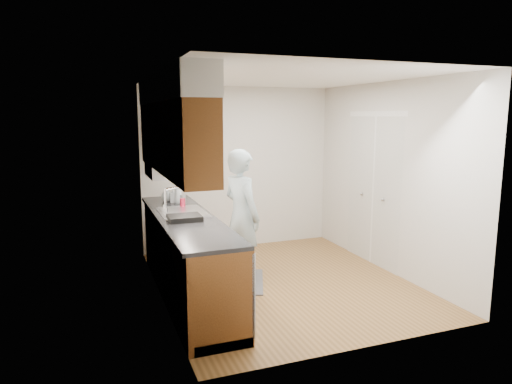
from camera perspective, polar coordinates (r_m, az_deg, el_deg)
floor at (r=5.83m, az=3.41°, el=-11.19°), size 3.50×3.50×0.00m
ceiling at (r=5.47m, az=3.67°, el=14.13°), size 3.50×3.50×0.00m
wall_left at (r=5.09m, az=-12.07°, el=0.18°), size 0.02×3.50×2.50m
wall_right at (r=6.27m, az=16.17°, el=1.72°), size 0.02×3.50×2.50m
wall_back at (r=7.13m, az=-2.20°, el=2.99°), size 3.00×0.02×2.50m
counter at (r=5.31m, az=-8.55°, el=-7.76°), size 0.64×2.80×1.30m
upper_cabinets at (r=5.10m, az=-10.53°, el=8.13°), size 0.47×2.80×1.21m
closet_door at (r=6.53m, az=14.44°, el=0.11°), size 0.02×1.22×2.05m
floor_mat at (r=5.82m, az=-1.76°, el=-11.13°), size 0.80×1.01×0.02m
person at (r=5.55m, az=-1.81°, el=-1.97°), size 0.61×0.76×1.87m
soap_bottle_a at (r=5.98m, az=-9.71°, el=-0.12°), size 0.12×0.12×0.26m
soap_bottle_b at (r=6.05m, az=-10.33°, el=-0.38°), size 0.09×0.09×0.19m
soap_bottle_c at (r=6.15m, az=-11.10°, el=-0.26°), size 0.20×0.20×0.19m
soda_can at (r=5.67m, az=-9.15°, el=-1.37°), size 0.07×0.07×0.12m
steel_can at (r=5.88m, az=-9.10°, el=-0.95°), size 0.08×0.08×0.13m
dish_rack at (r=4.99m, az=-8.93°, el=-3.21°), size 0.35×0.30×0.06m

